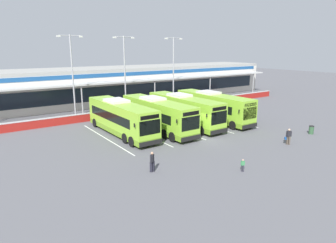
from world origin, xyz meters
TOP-DOWN VIEW (x-y plane):
  - ground_plane at (0.00, 0.00)m, footprint 200.00×200.00m
  - terminal_building at (-0.00, 26.91)m, footprint 70.00×13.00m
  - red_barrier_wall at (0.00, 14.50)m, footprint 60.00×0.40m
  - coach_bus_leftmost at (-6.27, 6.52)m, footprint 2.99×12.18m
  - coach_bus_left_centre at (-2.13, 5.56)m, footprint 2.99×12.18m
  - coach_bus_centre at (1.92, 5.77)m, footprint 2.99×12.18m
  - coach_bus_right_centre at (6.45, 5.42)m, footprint 2.99×12.18m
  - bay_stripe_far_west at (-8.40, 6.00)m, footprint 0.14×13.00m
  - bay_stripe_west at (-4.20, 6.00)m, footprint 0.14×13.00m
  - bay_stripe_mid_west at (0.00, 6.00)m, footprint 0.14×13.00m
  - bay_stripe_centre at (4.20, 6.00)m, footprint 0.14×13.00m
  - bay_stripe_mid_east at (8.40, 6.00)m, footprint 0.14×13.00m
  - pedestrian_with_handbag at (5.62, -6.28)m, footprint 0.60×0.54m
  - pedestrian_in_dark_coat at (-8.97, -4.35)m, footprint 0.48×0.40m
  - pedestrian_child at (-3.21, -8.28)m, footprint 0.32×0.25m
  - lamp_post_west at (-8.14, 16.53)m, footprint 3.24×0.28m
  - lamp_post_centre at (-0.54, 16.67)m, footprint 3.24×0.28m
  - lamp_post_east at (8.13, 16.68)m, footprint 3.24×0.28m
  - litter_bin at (11.13, -5.48)m, footprint 0.54×0.54m

SIDE VIEW (x-z plane):
  - ground_plane at x=0.00m, z-range 0.00..0.00m
  - bay_stripe_far_west at x=-8.40m, z-range 0.00..0.01m
  - bay_stripe_west at x=-4.20m, z-range 0.00..0.01m
  - bay_stripe_mid_west at x=0.00m, z-range 0.00..0.01m
  - bay_stripe_centre at x=4.20m, z-range 0.00..0.01m
  - bay_stripe_mid_east at x=8.40m, z-range 0.00..0.01m
  - litter_bin at x=11.13m, z-range 0.00..0.93m
  - pedestrian_child at x=-3.21m, z-range 0.04..1.04m
  - red_barrier_wall at x=0.00m, z-range 0.01..1.10m
  - pedestrian_with_handbag at x=5.62m, z-range 0.05..1.67m
  - pedestrian_in_dark_coat at x=-8.97m, z-range 0.06..1.68m
  - coach_bus_leftmost at x=-6.27m, z-range -0.10..3.68m
  - coach_bus_left_centre at x=-2.13m, z-range -0.10..3.68m
  - coach_bus_centre at x=1.92m, z-range -0.10..3.68m
  - coach_bus_right_centre at x=6.45m, z-range -0.10..3.68m
  - terminal_building at x=0.00m, z-range 0.01..6.01m
  - lamp_post_west at x=-8.14m, z-range 0.79..11.79m
  - lamp_post_centre at x=-0.54m, z-range 0.79..11.79m
  - lamp_post_east at x=8.13m, z-range 0.79..11.79m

